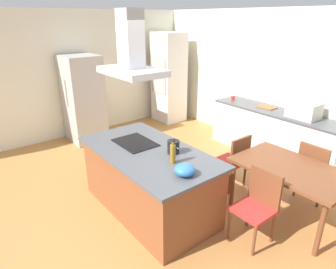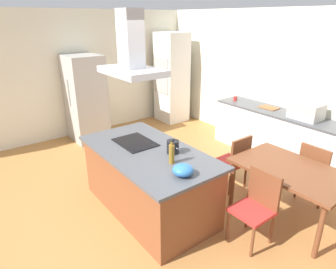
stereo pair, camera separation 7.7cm
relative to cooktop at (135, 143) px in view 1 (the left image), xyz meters
The scene contains 19 objects.
ground 1.78m from the cooktop, 78.05° to the left, with size 16.00×16.00×0.00m, color #AD753D.
wall_back 3.30m from the cooktop, 84.42° to the left, with size 7.20×0.10×2.70m, color silver.
wall_left 3.32m from the cooktop, 162.29° to the left, with size 0.10×8.80×2.70m, color silver.
kitchen_island 0.55m from the cooktop, ahead, with size 2.03×1.09×0.90m.
cooktop is the anchor object (origin of this frame).
tea_kettle 0.62m from the cooktop, 20.32° to the left, with size 0.21×0.16×0.19m.
olive_oil_bottle 0.80m from the cooktop, ahead, with size 0.07×0.07×0.29m.
mixing_bowl 1.10m from the cooktop, ahead, with size 0.24×0.24×0.13m, color #2D6BB7.
back_counter 2.94m from the cooktop, 82.71° to the left, with size 2.55×0.62×0.90m.
countertop_microwave 3.01m from the cooktop, 73.18° to the left, with size 0.50×0.38×0.28m, color #B2AFAA.
coffee_mug_red 2.90m from the cooktop, 102.83° to the left, with size 0.08×0.08×0.09m, color red.
cutting_board 2.93m from the cooktop, 87.77° to the left, with size 0.34×0.24×0.02m, color #995B33.
wall_oven_stack 3.70m from the cooktop, 134.30° to the left, with size 0.70×0.66×2.20m.
refrigerator 2.69m from the cooktop, behind, with size 0.80×0.73×1.82m.
dining_table 2.10m from the cooktop, 39.85° to the left, with size 1.40×0.90×0.75m.
chair_at_left_end 1.55m from the cooktop, 62.83° to the left, with size 0.42×0.42×0.89m.
chair_facing_back_wall 2.59m from the cooktop, 51.34° to the left, with size 0.42×0.42×0.89m.
chair_facing_island 1.78m from the cooktop, 22.73° to the left, with size 0.42×0.42×0.89m.
range_hood 1.20m from the cooktop, ahead, with size 0.90×0.55×0.78m.
Camera 1 is at (2.91, -1.96, 2.53)m, focal length 31.40 mm.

